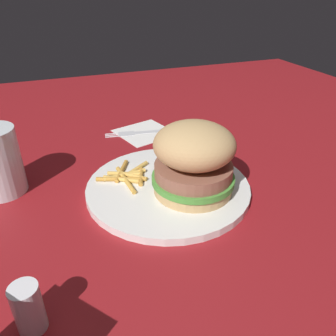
% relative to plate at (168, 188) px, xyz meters
% --- Properties ---
extents(ground_plane, '(1.60, 1.60, 0.00)m').
position_rel_plate_xyz_m(ground_plane, '(-0.02, -0.03, -0.01)').
color(ground_plane, maroon).
extents(plate, '(0.26, 0.26, 0.01)m').
position_rel_plate_xyz_m(plate, '(0.00, 0.00, 0.00)').
color(plate, white).
rests_on(plate, ground_plane).
extents(sandwich, '(0.13, 0.13, 0.11)m').
position_rel_plate_xyz_m(sandwich, '(0.03, -0.03, 0.06)').
color(sandwich, tan).
rests_on(sandwich, plate).
extents(fries_pile, '(0.10, 0.10, 0.01)m').
position_rel_plate_xyz_m(fries_pile, '(-0.06, 0.04, 0.01)').
color(fries_pile, '#E5B251').
rests_on(fries_pile, plate).
extents(napkin, '(0.14, 0.14, 0.00)m').
position_rel_plate_xyz_m(napkin, '(0.03, 0.23, -0.01)').
color(napkin, white).
rests_on(napkin, ground_plane).
extents(fork, '(0.17, 0.04, 0.00)m').
position_rel_plate_xyz_m(fork, '(0.03, 0.23, -0.00)').
color(fork, silver).
rests_on(fork, napkin).
extents(salt_shaker, '(0.03, 0.03, 0.06)m').
position_rel_plate_xyz_m(salt_shaker, '(-0.21, -0.18, 0.02)').
color(salt_shaker, white).
rests_on(salt_shaker, ground_plane).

